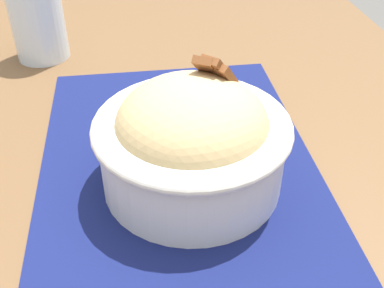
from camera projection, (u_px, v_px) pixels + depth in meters
The scene contains 5 objects.
table at pixel (157, 211), 0.57m from camera, with size 1.23×0.86×0.76m.
placemat at pixel (179, 169), 0.52m from camera, with size 0.46×0.30×0.00m, color #11194C.
bowl at pixel (192, 139), 0.47m from camera, with size 0.20×0.20×0.13m.
fork at pixel (164, 122), 0.59m from camera, with size 0.03×0.13×0.00m.
drinking_glass at pixel (39, 26), 0.72m from camera, with size 0.08×0.08×0.12m.
Camera 1 is at (-0.41, 0.02, 1.10)m, focal length 44.31 mm.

